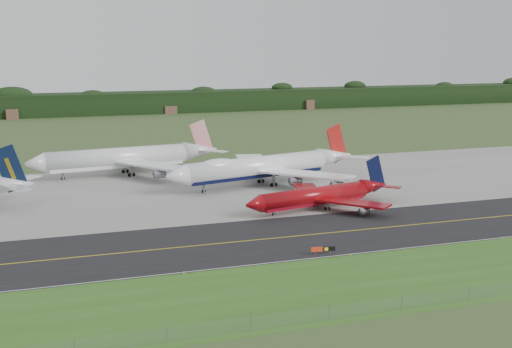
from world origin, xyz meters
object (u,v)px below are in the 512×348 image
object	(u,v)px
jet_red_737	(321,195)
taxiway_sign	(323,249)
jet_ba_747	(263,166)
jet_star_tail	(127,158)

from	to	relation	value
jet_red_737	taxiway_sign	bearing A→B (deg)	-114.18
jet_ba_747	jet_red_737	xyz separation A→B (m)	(3.33, -31.80, -2.19)
jet_red_737	taxiway_sign	xyz separation A→B (m)	(-15.94, -35.51, -2.10)
jet_star_tail	jet_ba_747	bearing A→B (deg)	-41.11
jet_red_737	jet_star_tail	size ratio (longest dim) A/B	0.71
jet_star_tail	taxiway_sign	size ratio (longest dim) A/B	12.88
jet_ba_747	jet_red_737	distance (m)	32.05
jet_red_737	taxiway_sign	world-z (taller)	jet_red_737
jet_ba_747	taxiway_sign	distance (m)	68.61
jet_red_737	jet_star_tail	world-z (taller)	jet_star_tail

